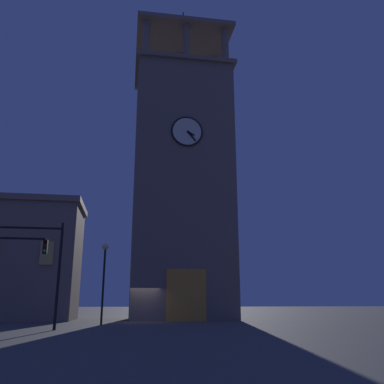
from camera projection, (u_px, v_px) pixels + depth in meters
ground_plane at (143, 322)px, 30.70m from camera, size 200.00×200.00×0.00m
clocktower at (182, 182)px, 37.43m from camera, size 9.42×6.65×30.81m
traffic_signal_near at (35, 255)px, 22.15m from camera, size 4.16×0.41×5.77m
traffic_signal_mid at (5, 262)px, 21.14m from camera, size 3.19×0.41×5.35m
street_lamp at (104, 268)px, 27.06m from camera, size 0.44×0.44×5.30m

